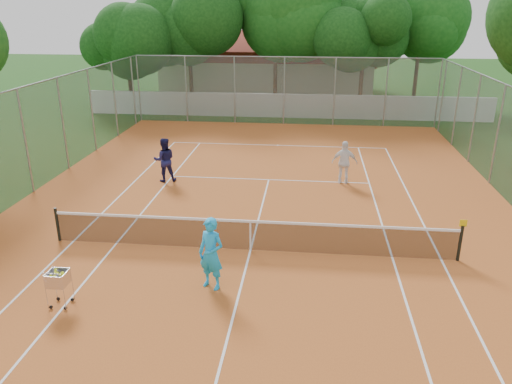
# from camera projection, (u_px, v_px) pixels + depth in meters

# --- Properties ---
(ground) EXTENTS (120.00, 120.00, 0.00)m
(ground) POSITION_uv_depth(u_px,v_px,m) (251.00, 251.00, 14.79)
(ground) COLOR #163C10
(ground) RESTS_ON ground
(court_pad) EXTENTS (18.00, 34.00, 0.02)m
(court_pad) POSITION_uv_depth(u_px,v_px,m) (251.00, 250.00, 14.79)
(court_pad) COLOR #B75B23
(court_pad) RESTS_ON ground
(court_lines) EXTENTS (10.98, 23.78, 0.01)m
(court_lines) POSITION_uv_depth(u_px,v_px,m) (251.00, 250.00, 14.79)
(court_lines) COLOR white
(court_lines) RESTS_ON court_pad
(tennis_net) EXTENTS (11.88, 0.10, 0.98)m
(tennis_net) POSITION_uv_depth(u_px,v_px,m) (250.00, 235.00, 14.62)
(tennis_net) COLOR black
(tennis_net) RESTS_ON court_pad
(perimeter_fence) EXTENTS (18.00, 34.00, 4.00)m
(perimeter_fence) POSITION_uv_depth(u_px,v_px,m) (250.00, 187.00, 14.09)
(perimeter_fence) COLOR slate
(perimeter_fence) RESTS_ON ground
(boundary_wall) EXTENTS (26.00, 0.30, 1.50)m
(boundary_wall) POSITION_uv_depth(u_px,v_px,m) (285.00, 106.00, 32.22)
(boundary_wall) COLOR silver
(boundary_wall) RESTS_ON ground
(clubhouse) EXTENTS (16.40, 9.00, 4.40)m
(clubhouse) POSITION_uv_depth(u_px,v_px,m) (268.00, 65.00, 41.22)
(clubhouse) COLOR beige
(clubhouse) RESTS_ON ground
(tropical_trees) EXTENTS (29.00, 19.00, 10.00)m
(tropical_trees) POSITION_uv_depth(u_px,v_px,m) (289.00, 34.00, 33.52)
(tropical_trees) COLOR #0D370F
(tropical_trees) RESTS_ON ground
(player_near) EXTENTS (0.82, 0.69, 1.90)m
(player_near) POSITION_uv_depth(u_px,v_px,m) (211.00, 254.00, 12.52)
(player_near) COLOR #1CA9F0
(player_near) RESTS_ON court_pad
(player_far_left) EXTENTS (1.05, 0.93, 1.81)m
(player_far_left) POSITION_uv_depth(u_px,v_px,m) (164.00, 160.00, 20.30)
(player_far_left) COLOR #181848
(player_far_left) RESTS_ON court_pad
(player_far_right) EXTENTS (1.05, 0.50, 1.75)m
(player_far_right) POSITION_uv_depth(u_px,v_px,m) (345.00, 162.00, 20.06)
(player_far_right) COLOR white
(player_far_right) RESTS_ON court_pad
(ball_hopper) EXTENTS (0.61, 0.61, 1.00)m
(ball_hopper) POSITION_uv_depth(u_px,v_px,m) (59.00, 287.00, 11.89)
(ball_hopper) COLOR silver
(ball_hopper) RESTS_ON court_pad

